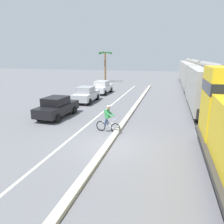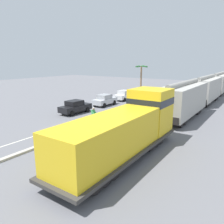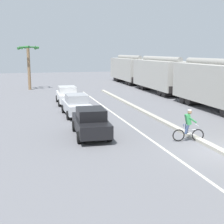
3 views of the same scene
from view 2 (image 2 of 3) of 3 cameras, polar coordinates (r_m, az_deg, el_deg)
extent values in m
plane|color=slate|center=(20.89, -6.94, -4.54)|extent=(120.00, 120.00, 0.00)
cube|color=#B2AD9E|center=(25.48, 1.98, -1.01)|extent=(0.36, 36.00, 0.16)
cube|color=silver|center=(26.83, -2.34, -0.45)|extent=(0.14, 36.00, 0.01)
cube|color=gold|center=(13.62, 0.99, -5.77)|extent=(2.70, 9.86, 2.40)
cube|color=gold|center=(17.70, 9.97, 0.34)|extent=(2.80, 2.80, 3.50)
cube|color=black|center=(17.55, 10.08, 2.85)|extent=(2.83, 2.83, 0.56)
cube|color=#383533|center=(14.52, 2.30, -9.62)|extent=(3.10, 11.60, 0.20)
cylinder|color=#4C4947|center=(14.58, 2.29, -10.16)|extent=(1.10, 3.00, 1.10)
cylinder|color=black|center=(17.88, 9.17, -6.01)|extent=(2.40, 1.00, 1.00)
cylinder|color=black|center=(17.20, 8.02, -6.75)|extent=(2.40, 1.00, 1.00)
cylinder|color=black|center=(16.53, 6.76, -7.55)|extent=(2.40, 1.00, 1.00)
cylinder|color=black|center=(12.83, -3.59, -13.84)|extent=(2.40, 1.00, 1.00)
cylinder|color=black|center=(12.28, -5.97, -15.20)|extent=(2.40, 1.00, 1.00)
cylinder|color=black|center=(11.77, -8.60, -16.64)|extent=(2.40, 1.00, 1.00)
cube|color=#A7A49D|center=(25.70, 18.02, 3.19)|extent=(2.90, 10.40, 3.10)
cylinder|color=gray|center=(25.48, 18.29, 7.02)|extent=(0.60, 9.88, 0.60)
cube|color=black|center=(30.91, 20.69, 2.31)|extent=(2.61, 0.10, 0.70)
cube|color=black|center=(21.07, 13.63, -1.97)|extent=(2.61, 0.10, 0.70)
cylinder|color=black|center=(29.59, 19.91, 0.94)|extent=(2.46, 0.90, 0.90)
cylinder|color=black|center=(28.55, 19.33, 0.56)|extent=(2.46, 0.90, 0.90)
cylinder|color=black|center=(23.55, 15.83, -1.77)|extent=(2.46, 0.90, 0.90)
cylinder|color=black|center=(22.54, 14.92, -2.38)|extent=(2.46, 0.90, 0.90)
cube|color=#AAA8A0|center=(36.88, 23.28, 5.62)|extent=(2.90, 10.40, 3.10)
cylinder|color=gray|center=(36.72, 23.53, 8.29)|extent=(0.60, 9.88, 0.60)
cube|color=black|center=(42.15, 24.59, 4.67)|extent=(2.61, 0.10, 0.70)
cube|color=black|center=(31.96, 21.17, 2.61)|extent=(2.61, 0.10, 0.70)
cylinder|color=black|center=(40.78, 24.15, 3.75)|extent=(2.46, 0.90, 0.90)
cylinder|color=black|center=(39.71, 23.85, 3.55)|extent=(2.46, 0.90, 0.90)
cylinder|color=black|center=(34.53, 22.13, 2.41)|extent=(2.46, 0.90, 0.90)
cylinder|color=black|center=(33.47, 21.71, 2.13)|extent=(2.46, 0.90, 0.90)
cube|color=#A9A69F|center=(48.26, 26.10, 6.89)|extent=(2.90, 10.40, 3.10)
cylinder|color=gray|center=(48.14, 26.31, 8.93)|extent=(0.60, 9.88, 0.60)
cube|color=black|center=(53.54, 26.85, 6.01)|extent=(2.61, 0.10, 0.70)
cube|color=black|center=(43.23, 24.85, 4.82)|extent=(2.61, 0.10, 0.70)
cylinder|color=black|center=(52.14, 26.56, 5.33)|extent=(2.46, 0.90, 0.90)
cylinder|color=black|center=(51.06, 26.38, 5.21)|extent=(2.46, 0.90, 0.90)
cylinder|color=black|center=(45.81, 25.37, 4.55)|extent=(2.46, 0.90, 0.90)
cylinder|color=black|center=(44.73, 25.13, 4.39)|extent=(2.46, 0.90, 0.90)
cube|color=black|center=(27.35, -9.53, 1.07)|extent=(1.90, 4.28, 0.70)
cube|color=black|center=(27.12, -9.81, 2.36)|extent=(1.59, 1.97, 0.60)
cube|color=#1E232D|center=(27.81, -8.30, 2.57)|extent=(1.43, 0.19, 0.51)
cylinder|color=black|center=(28.87, -8.73, 1.02)|extent=(0.25, 0.65, 0.64)
cylinder|color=black|center=(27.75, -6.40, 0.61)|extent=(0.25, 0.65, 0.64)
cylinder|color=black|center=(27.17, -12.66, 0.09)|extent=(0.25, 0.65, 0.64)
cylinder|color=black|center=(25.98, -10.36, -0.40)|extent=(0.25, 0.65, 0.64)
cube|color=#B7BABF|center=(31.77, -1.91, 2.92)|extent=(1.79, 4.24, 0.70)
cube|color=#9C9EA2|center=(31.54, -2.07, 4.04)|extent=(1.54, 1.93, 0.60)
cube|color=#1E232D|center=(32.35, -1.05, 4.19)|extent=(1.43, 0.15, 0.51)
cylinder|color=black|center=(33.33, -1.75, 2.80)|extent=(0.23, 0.64, 0.64)
cylinder|color=black|center=(32.45, 0.59, 2.52)|extent=(0.23, 0.64, 0.64)
cylinder|color=black|center=(31.27, -4.49, 2.07)|extent=(0.23, 0.64, 0.64)
cylinder|color=black|center=(30.33, -2.07, 1.76)|extent=(0.23, 0.64, 0.64)
cube|color=silver|center=(36.31, 3.29, 4.20)|extent=(1.78, 4.23, 0.70)
cube|color=beige|center=(36.09, 3.17, 5.19)|extent=(1.53, 1.93, 0.60)
cube|color=#1E232D|center=(36.93, 4.01, 5.29)|extent=(1.43, 0.15, 0.51)
cylinder|color=black|center=(37.87, 3.30, 4.04)|extent=(0.23, 0.64, 0.64)
cylinder|color=black|center=(37.05, 5.42, 3.80)|extent=(0.23, 0.64, 0.64)
cylinder|color=black|center=(35.73, 1.06, 3.51)|extent=(0.23, 0.64, 0.64)
cylinder|color=black|center=(34.85, 3.25, 3.24)|extent=(0.23, 0.64, 0.64)
torus|color=black|center=(22.17, -3.95, -2.53)|extent=(0.66, 0.19, 0.66)
torus|color=black|center=(22.96, -5.64, -2.02)|extent=(0.66, 0.19, 0.66)
cylinder|color=silver|center=(22.49, -4.83, -1.53)|extent=(0.78, 0.21, 0.05)
cylinder|color=silver|center=(22.46, -4.66, -2.02)|extent=(0.48, 0.14, 0.36)
cylinder|color=silver|center=(22.62, -5.19, -1.06)|extent=(0.04, 0.04, 0.30)
cylinder|color=silver|center=(22.09, -4.11, -1.12)|extent=(0.13, 0.48, 0.04)
cylinder|color=#38476B|center=(22.63, -4.83, -1.31)|extent=(0.32, 0.20, 0.52)
cylinder|color=#38476B|center=(22.50, -5.22, -1.40)|extent=(0.29, 0.19, 0.52)
cube|color=#338C4C|center=(22.39, -4.93, -0.10)|extent=(0.39, 0.40, 0.57)
sphere|color=#9E7051|center=(22.25, -4.84, 0.85)|extent=(0.22, 0.22, 0.22)
cylinder|color=white|center=(22.23, -4.85, 1.10)|extent=(0.22, 0.22, 0.05)
cylinder|color=#338C4C|center=(22.34, -4.29, -0.12)|extent=(0.47, 0.18, 0.36)
cylinder|color=#338C4C|center=(22.14, -4.93, -0.25)|extent=(0.47, 0.18, 0.36)
cylinder|color=#846647|center=(48.12, 7.59, 8.64)|extent=(0.36, 0.36, 5.21)
cone|color=#2D7033|center=(47.58, 8.67, 11.75)|extent=(0.34, 1.83, 0.63)
cone|color=#2D7033|center=(48.53, 8.56, 11.78)|extent=(1.76, 1.09, 0.36)
cone|color=#2D7033|center=(48.88, 7.62, 11.82)|extent=(1.74, 1.20, 0.66)
cone|color=#2D7033|center=(48.23, 6.64, 11.83)|extent=(0.68, 1.85, 0.55)
cone|color=#2D7033|center=(47.64, 6.67, 11.82)|extent=(1.59, 1.40, 0.32)
cone|color=#2D7033|center=(47.09, 7.80, 11.77)|extent=(1.71, 1.25, 0.46)
camera|label=1|loc=(11.18, -32.83, 2.74)|focal=35.00mm
camera|label=3|loc=(22.17, -49.58, 4.47)|focal=50.00mm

